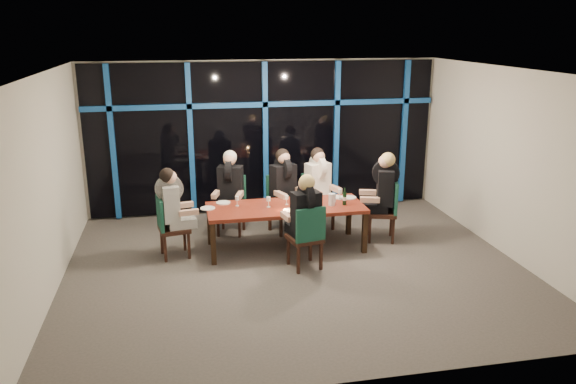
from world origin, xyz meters
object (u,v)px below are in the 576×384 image
diner_near_mid (305,207)px  water_pitcher (332,199)px  chair_far_right (316,197)px  wine_bottle (345,198)px  chair_near_mid (307,234)px  diner_far_left (230,181)px  diner_end_left (172,199)px  chair_end_left (168,224)px  dining_table (286,210)px  chair_far_left (232,201)px  diner_far_mid (284,179)px  chair_end_right (387,207)px  chair_far_mid (282,200)px  diner_end_right (383,184)px  diner_far_right (319,177)px

diner_near_mid → water_pitcher: (0.62, 0.71, -0.13)m
chair_far_right → wine_bottle: bearing=-96.8°
chair_near_mid → diner_far_left: 2.10m
diner_end_left → chair_end_left: bearing=90.0°
diner_far_left → wine_bottle: diner_far_left is taller
dining_table → water_pitcher: 0.79m
chair_far_left → diner_far_mid: bearing=6.6°
dining_table → diner_near_mid: bearing=-80.4°
chair_near_mid → wine_bottle: wine_bottle is taller
dining_table → diner_end_left: 1.86m
chair_end_right → wine_bottle: chair_end_right is taller
wine_bottle → chair_far_left: bearing=148.1°
water_pitcher → chair_far_mid: bearing=130.3°
chair_far_mid → diner_near_mid: (0.04, -1.70, 0.40)m
dining_table → diner_end_right: bearing=2.5°
chair_far_left → diner_near_mid: size_ratio=1.04×
diner_far_right → diner_end_right: diner_end_right is taller
diner_far_left → chair_far_mid: bearing=16.6°
diner_far_left → diner_far_right: size_ratio=1.00×
chair_end_right → diner_end_right: bearing=-90.0°
diner_far_mid → diner_end_left: (-1.97, -0.78, -0.03)m
diner_end_left → wine_bottle: (2.81, -0.14, -0.10)m
dining_table → wine_bottle: size_ratio=8.76×
diner_far_left → diner_far_mid: (0.96, -0.10, 0.01)m
diner_far_left → diner_near_mid: diner_far_left is taller
dining_table → water_pitcher: size_ratio=12.91×
diner_end_left → wine_bottle: bearing=-102.1°
chair_end_right → wine_bottle: bearing=-61.9°
diner_far_right → wine_bottle: diner_far_right is taller
chair_far_right → diner_far_mid: size_ratio=1.02×
dining_table → water_pitcher: water_pitcher is taller
chair_end_left → water_pitcher: chair_end_left is taller
chair_near_mid → dining_table: bearing=-92.2°
diner_far_left → diner_end_left: (-1.01, -0.88, -0.02)m
chair_end_right → diner_end_right: size_ratio=1.03×
dining_table → diner_far_right: diner_far_right is taller
diner_far_left → dining_table: bearing=-29.5°
diner_near_mid → water_pitcher: size_ratio=4.97×
diner_far_right → chair_far_right: bearing=90.0°
diner_far_left → diner_far_mid: 0.97m
diner_end_right → wine_bottle: size_ratio=3.51×
diner_far_right → diner_end_left: diner_far_right is taller
chair_far_left → chair_far_right: size_ratio=1.00×
chair_near_mid → chair_far_left: bearing=-75.2°
wine_bottle → chair_far_right: bearing=102.3°
diner_end_left → diner_far_left: bearing=-57.9°
chair_far_left → diner_near_mid: bearing=-44.6°
diner_far_right → diner_end_right: 1.21m
chair_far_right → diner_far_left: size_ratio=1.03×
chair_far_left → chair_near_mid: 2.12m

